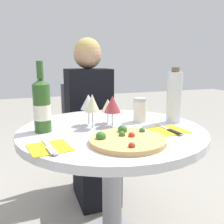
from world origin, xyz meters
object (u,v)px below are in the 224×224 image
at_px(chair_behind_diner, 87,137).
at_px(tall_carafe, 174,97).
at_px(wine_bottle, 42,106).
at_px(dining_table, 112,161).
at_px(seated_diner, 92,125).
at_px(pizza_large, 127,140).

xyz_separation_m(chair_behind_diner, tall_carafe, (0.28, -0.78, 0.42)).
bearing_deg(tall_carafe, wine_bottle, 175.34).
height_order(dining_table, tall_carafe, tall_carafe).
relative_size(seated_diner, tall_carafe, 4.09).
distance_m(dining_table, tall_carafe, 0.47).
bearing_deg(dining_table, seated_diner, 83.87).
height_order(chair_behind_diner, tall_carafe, tall_carafe).
bearing_deg(seated_diner, dining_table, 83.87).
bearing_deg(wine_bottle, dining_table, -9.93).
height_order(chair_behind_diner, pizza_large, chair_behind_diner).
bearing_deg(wine_bottle, chair_behind_diner, 61.56).
distance_m(dining_table, seated_diner, 0.65).
relative_size(chair_behind_diner, seated_diner, 0.71).
distance_m(seated_diner, pizza_large, 0.89).
bearing_deg(wine_bottle, tall_carafe, -4.66).
bearing_deg(seated_diner, wine_bottle, 56.26).
relative_size(wine_bottle, tall_carafe, 1.12).
relative_size(chair_behind_diner, pizza_large, 2.70).
bearing_deg(chair_behind_diner, pizza_large, 85.08).
distance_m(chair_behind_diner, wine_bottle, 0.92).
xyz_separation_m(pizza_large, wine_bottle, (-0.31, 0.28, 0.11)).
bearing_deg(pizza_large, tall_carafe, 31.54).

